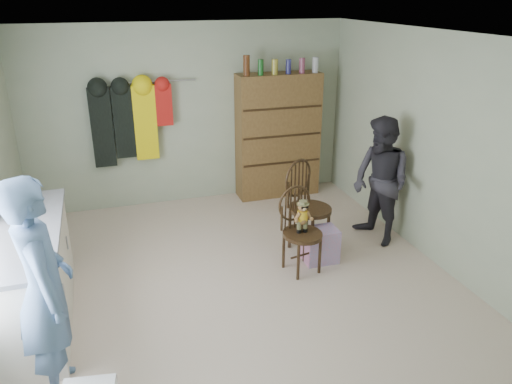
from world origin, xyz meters
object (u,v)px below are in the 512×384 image
object	(u,v)px
chair_front	(300,224)
counter	(30,277)
dresser	(278,135)
chair_far	(306,202)

from	to	relation	value
chair_front	counter	bearing A→B (deg)	171.06
counter	chair_front	bearing A→B (deg)	3.08
chair_front	dresser	distance (m)	2.25
chair_front	dresser	xyz separation A→B (m)	(0.52, 2.15, 0.37)
dresser	chair_far	bearing A→B (deg)	-98.64
dresser	counter	bearing A→B (deg)	-144.31
counter	dresser	bearing A→B (deg)	35.69
chair_far	dresser	xyz separation A→B (m)	(0.26, 1.68, 0.33)
counter	dresser	size ratio (longest dim) A/B	0.90
chair_front	dresser	size ratio (longest dim) A/B	0.45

